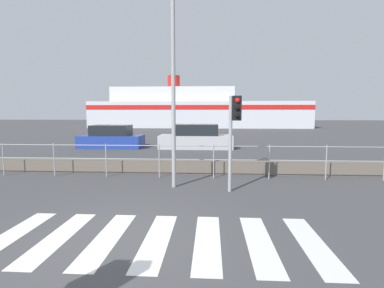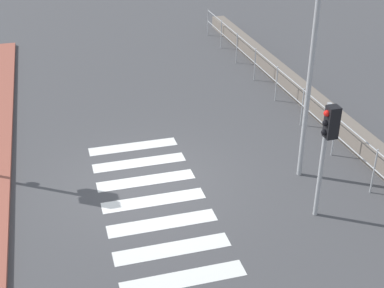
% 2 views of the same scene
% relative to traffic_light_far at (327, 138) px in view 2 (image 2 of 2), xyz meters
% --- Properties ---
extents(ground_plane, '(160.00, 160.00, 0.00)m').
position_rel_traffic_light_far_xyz_m(ground_plane, '(-2.42, -3.33, -1.99)').
color(ground_plane, '#424244').
extents(crosswalk, '(5.85, 2.40, 0.01)m').
position_rel_traffic_light_far_xyz_m(crosswalk, '(-1.60, -3.33, -1.98)').
color(crosswalk, silver).
rests_on(crosswalk, ground_plane).
extents(seawall, '(24.89, 0.55, 0.47)m').
position_rel_traffic_light_far_xyz_m(seawall, '(-2.42, 2.55, -1.75)').
color(seawall, '#6B6056').
rests_on(seawall, ground_plane).
extents(harbor_fence, '(22.44, 0.04, 1.17)m').
position_rel_traffic_light_far_xyz_m(harbor_fence, '(-2.42, 1.68, -1.22)').
color(harbor_fence, '#9EA0A3').
rests_on(harbor_fence, ground_plane).
extents(traffic_light_far, '(0.34, 0.32, 2.70)m').
position_rel_traffic_light_far_xyz_m(traffic_light_far, '(0.00, 0.00, 0.00)').
color(traffic_light_far, '#9EA0A3').
rests_on(traffic_light_far, ground_plane).
extents(streetlamp, '(0.32, 1.13, 6.08)m').
position_rel_traffic_light_far_xyz_m(streetlamp, '(-1.76, 0.21, 1.78)').
color(streetlamp, '#9EA0A3').
rests_on(streetlamp, ground_plane).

